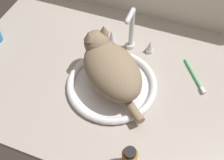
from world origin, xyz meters
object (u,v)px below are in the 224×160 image
at_px(sink_basin, 112,84).
at_px(faucet, 131,34).
at_px(cat, 109,66).
at_px(toothbrush, 195,77).
at_px(amber_bottle, 129,159).

bearing_deg(sink_basin, faucet, 90.00).
xyz_separation_m(sink_basin, cat, (-0.01, 0.01, 0.09)).
height_order(sink_basin, faucet, faucet).
height_order(faucet, toothbrush, faucet).
xyz_separation_m(cat, toothbrush, (0.31, 0.14, -0.10)).
relative_size(sink_basin, faucet, 1.68).
xyz_separation_m(faucet, cat, (-0.01, -0.21, 0.02)).
bearing_deg(cat, amber_bottle, -58.77).
bearing_deg(cat, faucet, 85.98).
bearing_deg(toothbrush, sink_basin, -152.25).
height_order(faucet, amber_bottle, faucet).
bearing_deg(faucet, cat, -94.02).
xyz_separation_m(sink_basin, amber_bottle, (0.16, -0.27, 0.04)).
bearing_deg(amber_bottle, toothbrush, 72.45).
bearing_deg(amber_bottle, cat, 121.23).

